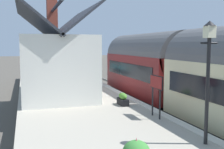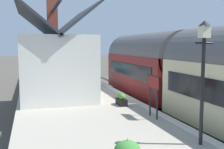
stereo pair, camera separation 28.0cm
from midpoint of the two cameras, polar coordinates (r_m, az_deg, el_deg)
ground_plane at (r=16.65m, az=5.50°, el=-6.46°), size 160.00×160.00×0.00m
platform at (r=15.55m, az=-7.65°, el=-5.64°), size 32.00×5.61×0.93m
platform_edge_coping at (r=16.07m, az=1.63°, el=-3.50°), size 32.00×0.36×0.02m
rail_near at (r=17.30m, az=10.51°, el=-5.82°), size 52.00×0.08×0.14m
rail_far at (r=16.70m, az=6.08°, el=-6.18°), size 52.00×0.08×0.14m
train at (r=13.55m, az=14.79°, el=-0.03°), size 16.23×2.73×4.32m
station_building at (r=14.83m, az=-11.06°, el=2.20°), size 6.35×3.69×5.72m
bench_mid_platform at (r=23.74m, az=-9.32°, el=0.68°), size 1.41×0.46×0.88m
bench_near_building at (r=26.04m, az=-10.09°, el=1.13°), size 1.40×0.44×0.88m
planter_under_sign at (r=12.48m, az=2.60°, el=-5.12°), size 0.79×0.32×0.55m
planter_edge_near at (r=24.17m, az=-11.54°, el=0.51°), size 0.41×0.41×0.75m
planter_by_door at (r=21.55m, az=-15.64°, el=-0.31°), size 0.43×0.43×0.72m
lamp_post_platform at (r=7.70m, az=19.27°, el=3.22°), size 0.32×0.50×3.32m
station_sign_board at (r=10.33m, az=9.36°, el=-2.32°), size 0.96×0.06×1.57m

